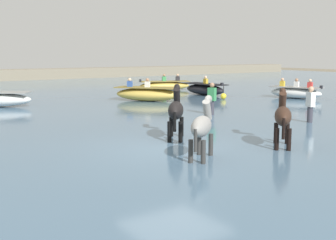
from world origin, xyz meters
name	(u,v)px	position (x,y,z in m)	size (l,w,h in m)	color
ground_plane	(174,160)	(0.00, 0.00, 0.00)	(120.00, 120.00, 0.00)	#756B56
water_surface	(48,113)	(0.00, 10.00, 0.15)	(90.00, 90.00, 0.29)	slate
horse_lead_black	(176,112)	(0.85, 1.15, 1.12)	(1.30, 1.56, 1.89)	black
horse_trailing_dark_bay	(283,117)	(2.66, -1.37, 1.10)	(1.44, 1.40, 1.86)	#382319
horse_flank_grey	(202,128)	(-0.06, -1.25, 1.05)	(1.45, 1.25, 1.78)	gray
boat_mid_channel	(296,92)	(13.34, 7.15, 0.63)	(1.93, 3.15, 1.13)	silver
boat_near_port	(165,86)	(10.22, 15.87, 0.62)	(3.64, 2.22, 1.11)	gold
boat_far_inshore	(147,94)	(5.68, 10.69, 0.67)	(3.19, 3.56, 1.22)	gold
boat_near_starboard	(205,89)	(10.39, 11.67, 0.64)	(1.27, 3.22, 1.17)	black
person_wading_mid	(212,101)	(5.10, 4.61, 0.87)	(0.30, 0.37, 1.63)	#383842
person_spectator_far	(310,107)	(6.79, 0.98, 0.87)	(0.28, 0.36, 1.63)	#383842
channel_buoy	(223,96)	(9.63, 9.08, 0.47)	(0.33, 0.33, 0.77)	yellow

